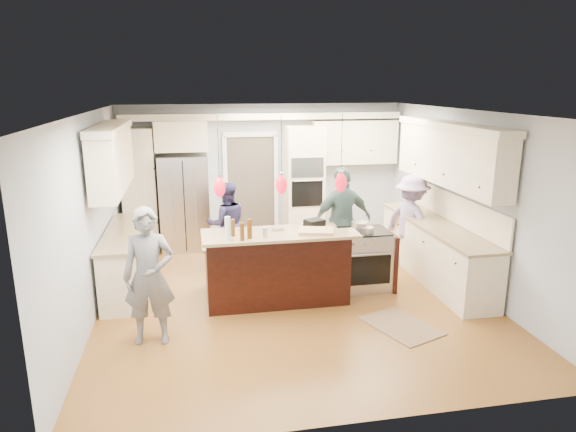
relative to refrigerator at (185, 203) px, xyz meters
name	(u,v)px	position (x,y,z in m)	size (l,w,h in m)	color
ground_plane	(292,296)	(1.55, -2.64, -0.90)	(6.00, 6.00, 0.00)	#9E642B
room_shell	(293,176)	(1.55, -2.64, 0.92)	(5.54, 6.04, 2.72)	#B2BCC6
refrigerator	(185,203)	(0.00, 0.00, 0.00)	(0.90, 0.70, 1.80)	#B7B7BC
oven_column	(304,185)	(2.30, 0.03, 0.25)	(0.72, 0.69, 2.30)	#FEF4CE
back_upper_cabinets	(226,160)	(0.80, 0.12, 0.77)	(5.30, 0.61, 2.54)	#FEF4CE
right_counter_run	(440,215)	(3.99, -2.34, 0.16)	(0.64, 3.10, 2.51)	#FEF4CE
left_cabinets	(123,222)	(-0.89, -1.84, 0.16)	(0.64, 2.30, 2.51)	#FEF4CE
kitchen_island	(275,265)	(1.30, -2.57, -0.42)	(2.10, 1.46, 1.12)	black
island_range	(365,259)	(2.71, -2.49, -0.44)	(0.82, 0.71, 0.92)	#B7B7BC
pendant_lights	(281,185)	(1.30, -3.15, 0.90)	(1.75, 0.15, 1.03)	black
person_bar_end	(149,276)	(-0.40, -3.65, -0.06)	(0.62, 0.40, 1.69)	slate
person_far_left	(227,224)	(0.71, -1.04, -0.17)	(0.71, 0.55, 1.46)	#29274B
person_far_right	(342,221)	(2.55, -1.79, -0.01)	(1.04, 0.43, 1.78)	#4C6A66
person_range_side	(411,221)	(3.80, -1.71, -0.10)	(1.03, 0.59, 1.59)	#9F89B8
floor_rug	(401,326)	(2.76, -3.86, -0.89)	(0.67, 0.98, 0.01)	#816446
water_bottle	(228,229)	(0.58, -3.27, 0.38)	(0.07, 0.07, 0.32)	silver
beer_bottle_a	(250,229)	(0.86, -3.23, 0.35)	(0.07, 0.07, 0.26)	#4F2D0E
beer_bottle_b	(242,232)	(0.76, -3.30, 0.34)	(0.06, 0.06, 0.24)	#4F2D0E
beer_bottle_c	(233,228)	(0.66, -3.08, 0.33)	(0.06, 0.06, 0.23)	#4F2D0E
drink_can	(265,232)	(1.07, -3.18, 0.28)	(0.07, 0.07, 0.12)	#B7B7BC
cutting_board	(316,231)	(1.79, -3.11, 0.24)	(0.47, 0.33, 0.04)	tan
pot_large	(359,226)	(2.61, -2.50, 0.09)	(0.24, 0.24, 0.14)	#B7B7BC
pot_small	(367,230)	(2.68, -2.63, 0.07)	(0.19, 0.19, 0.09)	#B7B7BC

